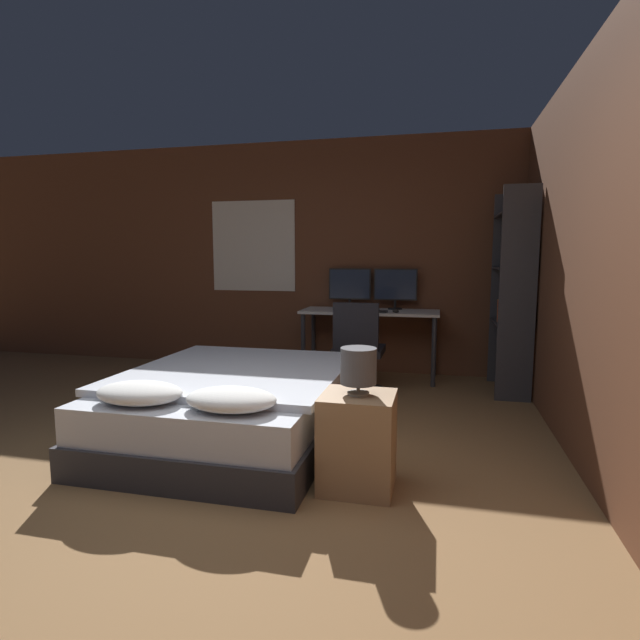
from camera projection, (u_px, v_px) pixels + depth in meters
ground_plane at (200, 527)px, 2.52m from camera, size 20.00×20.00×0.00m
wall_back at (340, 257)px, 5.89m from camera, size 12.00×0.08×2.70m
wall_side_right at (581, 257)px, 3.32m from camera, size 0.06×12.00×2.70m
bed at (233, 405)px, 3.71m from camera, size 1.57×1.95×0.59m
nightstand at (358, 441)px, 2.91m from camera, size 0.42×0.39×0.57m
bedside_lamp at (358, 367)px, 2.86m from camera, size 0.21×0.21×0.27m
desk at (370, 319)px, 5.54m from camera, size 1.51×0.57×0.76m
monitor_left at (350, 286)px, 5.73m from camera, size 0.48×0.16×0.46m
monitor_right at (395, 286)px, 5.61m from camera, size 0.48×0.16×0.46m
keyboard at (368, 311)px, 5.35m from camera, size 0.42×0.13×0.02m
computer_mouse at (396, 311)px, 5.28m from camera, size 0.07×0.05×0.04m
office_chair at (358, 356)px, 4.93m from camera, size 0.52×0.52×0.92m
bookshelf at (513, 287)px, 4.85m from camera, size 0.33×0.78×2.00m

